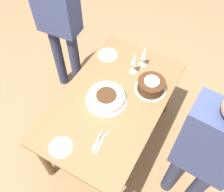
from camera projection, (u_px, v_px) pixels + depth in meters
ground_plane at (112, 138)px, 2.71m from camera, size 12.00×12.00×0.00m
dining_table at (112, 107)px, 2.21m from camera, size 1.39×0.84×0.73m
cake_center_white at (106, 98)px, 2.08m from camera, size 0.35×0.35×0.08m
cake_front_chocolate at (151, 85)px, 2.14m from camera, size 0.28×0.28×0.12m
wine_glass_near at (134, 60)px, 2.17m from camera, size 0.07×0.07×0.24m
wine_glass_far at (144, 54)px, 2.24m from camera, size 0.07×0.07×0.22m
dessert_plate_left at (61, 147)px, 1.86m from camera, size 0.18×0.18×0.01m
dessert_plate_right at (108, 55)px, 2.43m from camera, size 0.19×0.19×0.01m
fork_pile at (99, 141)px, 1.88m from camera, size 0.21×0.07×0.01m
person_cutting at (206, 152)px, 1.63m from camera, size 0.25×0.41×1.54m
person_watching at (57, 10)px, 2.28m from camera, size 0.25×0.41×1.77m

